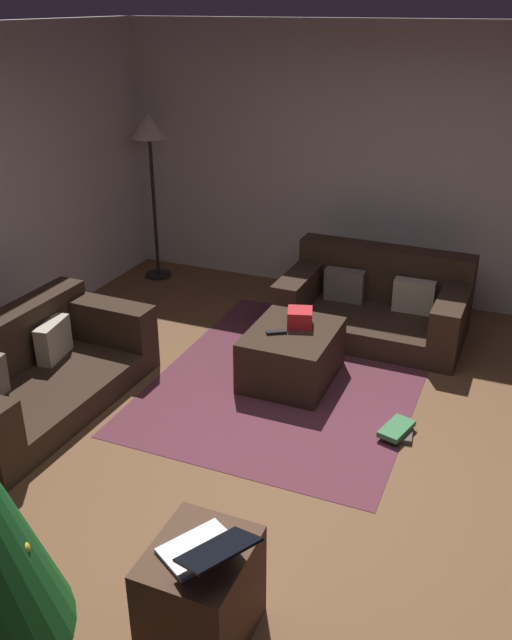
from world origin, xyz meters
TOP-DOWN VIEW (x-y plane):
  - ground_plane at (0.00, 0.00)m, footprint 6.40×6.40m
  - corner_partition at (3.14, 0.00)m, footprint 0.12×6.40m
  - couch_left at (0.04, 2.25)m, footprint 1.82×0.99m
  - couch_right at (2.26, 0.18)m, footprint 0.99×1.61m
  - ottoman at (1.13, 0.58)m, footprint 0.80×0.65m
  - gift_box at (1.24, 0.55)m, footprint 0.24×0.24m
  - tv_remote at (1.04, 0.67)m, footprint 0.13×0.16m
  - side_table at (-1.31, 0.13)m, footprint 0.52×0.44m
  - laptop at (-1.34, 0.08)m, footprint 0.47×0.49m
  - book_stack at (0.68, -0.38)m, footprint 0.32×0.23m
  - corner_lamp at (2.67, 2.69)m, footprint 0.36×0.36m
  - area_rug at (1.13, 0.58)m, footprint 2.60×2.00m

SIDE VIEW (x-z plane):
  - ground_plane at x=0.00m, z-range 0.00..0.00m
  - area_rug at x=1.13m, z-range 0.00..0.01m
  - book_stack at x=0.68m, z-range 0.00..0.08m
  - ottoman at x=1.13m, z-range 0.00..0.42m
  - couch_left at x=0.04m, z-range -0.07..0.57m
  - side_table at x=-1.31m, z-range 0.00..0.53m
  - couch_right at x=2.26m, z-range -0.09..0.63m
  - tv_remote at x=1.04m, z-range 0.42..0.45m
  - gift_box at x=1.24m, z-range 0.42..0.56m
  - laptop at x=-1.34m, z-range 0.50..0.67m
  - corner_partition at x=3.14m, z-range 0.00..2.60m
  - corner_lamp at x=2.67m, z-range 0.61..2.34m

